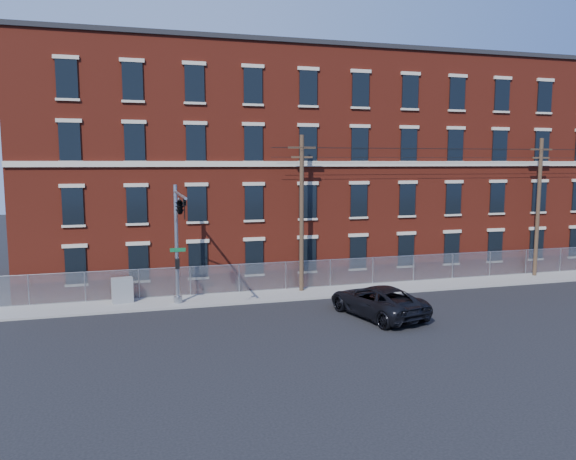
% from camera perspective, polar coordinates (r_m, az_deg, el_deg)
% --- Properties ---
extents(ground, '(140.00, 140.00, 0.00)m').
position_cam_1_polar(ground, '(30.47, 0.88, -9.01)').
color(ground, black).
rests_on(ground, ground).
extents(sidewalk, '(65.00, 3.00, 0.12)m').
position_cam_1_polar(sidewalk, '(39.72, 15.65, -5.39)').
color(sidewalk, gray).
rests_on(sidewalk, ground).
extents(mill_building, '(55.30, 14.32, 16.30)m').
position_cam_1_polar(mill_building, '(46.68, 10.25, 6.57)').
color(mill_building, maroon).
rests_on(mill_building, ground).
extents(chain_link_fence, '(59.06, 0.06, 1.85)m').
position_cam_1_polar(chain_link_fence, '(40.62, 14.74, -3.66)').
color(chain_link_fence, '#A5A8AD').
rests_on(chain_link_fence, ground).
extents(traffic_signal_mast, '(0.90, 6.75, 7.00)m').
position_cam_1_polar(traffic_signal_mast, '(30.49, -11.16, 1.19)').
color(traffic_signal_mast, '#9EA0A5').
rests_on(traffic_signal_mast, ground).
extents(utility_pole_near, '(1.80, 0.28, 10.00)m').
position_cam_1_polar(utility_pole_near, '(35.36, 1.42, 2.02)').
color(utility_pole_near, '#4B3725').
rests_on(utility_pole_near, ground).
extents(utility_pole_mid, '(1.80, 0.28, 10.00)m').
position_cam_1_polar(utility_pole_mid, '(44.13, 24.39, 2.39)').
color(utility_pole_mid, '#4B3725').
rests_on(utility_pole_mid, ground).
extents(overhead_wires, '(40.00, 0.62, 0.62)m').
position_cam_1_polar(overhead_wires, '(44.03, 24.64, 7.30)').
color(overhead_wires, black).
rests_on(overhead_wires, ground).
extents(pickup_truck, '(4.25, 6.67, 1.71)m').
position_cam_1_polar(pickup_truck, '(30.92, 9.18, -7.22)').
color(pickup_truck, black).
rests_on(pickup_truck, ground).
extents(utility_cabinet, '(1.27, 0.77, 1.49)m').
position_cam_1_polar(utility_cabinet, '(34.41, -16.70, -5.95)').
color(utility_cabinet, slate).
rests_on(utility_cabinet, sidewalk).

